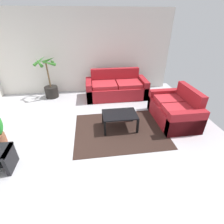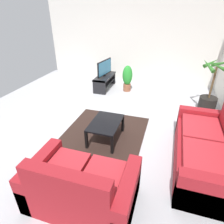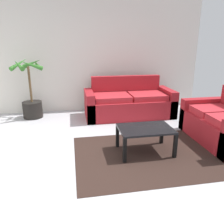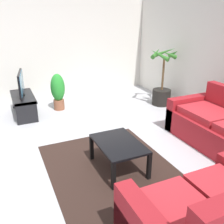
# 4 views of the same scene
# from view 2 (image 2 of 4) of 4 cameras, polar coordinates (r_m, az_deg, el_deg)

# --- Properties ---
(ground_plane) EXTENTS (6.60, 6.60, 0.00)m
(ground_plane) POSITION_cam_2_polar(r_m,az_deg,el_deg) (4.82, -3.53, -1.70)
(ground_plane) COLOR #B2B2B7
(wall_left) EXTENTS (0.06, 6.00, 2.70)m
(wall_left) POSITION_cam_2_polar(r_m,az_deg,el_deg) (7.12, 5.18, 19.84)
(wall_left) COLOR silver
(wall_left) RESTS_ON ground
(couch_main) EXTENTS (2.03, 0.90, 0.90)m
(couch_main) POSITION_cam_2_polar(r_m,az_deg,el_deg) (3.66, 26.11, -10.47)
(couch_main) COLOR maroon
(couch_main) RESTS_ON ground
(couch_loveseat) EXTENTS (0.90, 1.44, 0.90)m
(couch_loveseat) POSITION_cam_2_polar(r_m,az_deg,el_deg) (2.82, -9.00, -21.05)
(couch_loveseat) COLOR maroon
(couch_loveseat) RESTS_ON ground
(tv_stand) EXTENTS (1.10, 0.45, 0.43)m
(tv_stand) POSITION_cam_2_polar(r_m,az_deg,el_deg) (6.51, -2.17, 9.39)
(tv_stand) COLOR black
(tv_stand) RESTS_ON ground
(tv) EXTENTS (0.84, 0.18, 0.51)m
(tv) POSITION_cam_2_polar(r_m,az_deg,el_deg) (6.38, -2.21, 12.94)
(tv) COLOR black
(tv) RESTS_ON tv_stand
(coffee_table) EXTENTS (0.83, 0.57, 0.41)m
(coffee_table) POSITION_cam_2_polar(r_m,az_deg,el_deg) (3.89, -1.88, -3.73)
(coffee_table) COLOR black
(coffee_table) RESTS_ON ground
(area_rug) EXTENTS (2.20, 1.70, 0.01)m
(area_rug) POSITION_cam_2_polar(r_m,az_deg,el_deg) (4.11, -3.13, -7.60)
(area_rug) COLOR black
(area_rug) RESTS_ON ground
(potted_palm) EXTENTS (0.74, 0.75, 1.36)m
(potted_palm) POSITION_cam_2_polar(r_m,az_deg,el_deg) (5.57, 26.84, 4.46)
(potted_palm) COLOR black
(potted_palm) RESTS_ON ground
(potted_plant_small) EXTENTS (0.31, 0.31, 0.83)m
(potted_plant_small) POSITION_cam_2_polar(r_m,az_deg,el_deg) (6.26, 4.56, 10.10)
(potted_plant_small) COLOR brown
(potted_plant_small) RESTS_ON ground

